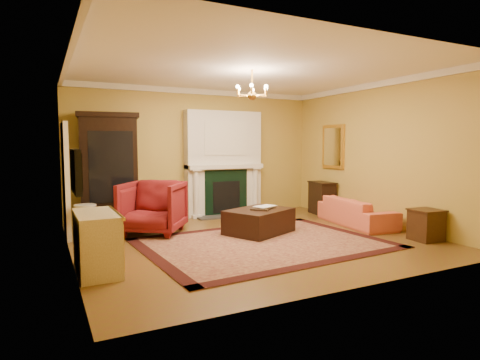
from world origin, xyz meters
TOP-DOWN VIEW (x-y plane):
  - floor at (0.00, 0.00)m, footprint 6.00×5.50m
  - ceiling at (0.00, 0.00)m, footprint 6.00×5.50m
  - wall_back at (0.00, 2.76)m, footprint 6.00×0.02m
  - wall_front at (0.00, -2.76)m, footprint 6.00×0.02m
  - wall_left at (-3.01, 0.00)m, footprint 0.02×5.50m
  - wall_right at (3.01, 0.00)m, footprint 0.02×5.50m
  - fireplace at (0.60, 2.57)m, footprint 1.90×0.70m
  - crown_molding at (0.00, 0.96)m, footprint 6.00×5.50m
  - doorway at (-2.95, 1.70)m, footprint 0.08×1.05m
  - tv_panel at (-2.95, -0.60)m, footprint 0.09×0.95m
  - gilt_mirror at (2.97, 1.40)m, footprint 0.06×0.76m
  - chandelier at (-0.00, 0.00)m, footprint 0.63×0.55m
  - oriental_rug at (0.02, -0.39)m, footprint 4.18×3.25m
  - china_cabinet at (-2.07, 2.49)m, footprint 1.19×0.66m
  - wingback_armchair at (-1.48, 1.23)m, footprint 1.46×1.44m
  - pedestal_table at (-2.70, 1.07)m, footprint 0.37×0.37m
  - commode at (-2.73, -0.73)m, footprint 0.52×1.08m
  - coral_sofa at (2.60, 0.16)m, footprint 0.83×2.00m
  - end_table at (2.72, -1.47)m, footprint 0.49×0.49m
  - console_table at (2.78, 1.56)m, footprint 0.49×0.74m
  - leather_ottoman at (0.33, 0.33)m, footprint 1.47×1.31m
  - ottoman_tray at (0.39, 0.32)m, footprint 0.54×0.54m
  - book_a at (0.29, 0.27)m, footprint 0.21×0.10m
  - book_b at (0.52, 0.39)m, footprint 0.18×0.09m
  - topiary_left at (-0.10, 2.53)m, footprint 0.15×0.15m
  - topiary_right at (1.29, 2.53)m, footprint 0.14×0.14m

SIDE VIEW (x-z plane):
  - floor at x=0.00m, z-range -0.02..0.00m
  - oriental_rug at x=0.02m, z-range 0.00..0.02m
  - leather_ottoman at x=0.33m, z-range 0.02..0.47m
  - end_table at x=2.72m, z-range 0.00..0.53m
  - coral_sofa at x=2.60m, z-range 0.00..0.76m
  - console_table at x=2.78m, z-range 0.00..0.76m
  - pedestal_table at x=-2.70m, z-range 0.05..0.72m
  - commode at x=-2.73m, z-range 0.00..0.80m
  - ottoman_tray at x=0.39m, z-range 0.47..0.50m
  - wingback_armchair at x=-1.48m, z-range 0.00..1.11m
  - book_b at x=0.52m, z-range 0.50..0.76m
  - book_a at x=0.29m, z-range 0.50..0.79m
  - doorway at x=-2.95m, z-range 0.00..2.10m
  - china_cabinet at x=-2.07m, z-range 0.00..2.26m
  - fireplace at x=0.60m, z-range -0.06..2.44m
  - tv_panel at x=-2.95m, z-range 1.06..1.64m
  - topiary_right at x=1.29m, z-range 1.25..1.63m
  - topiary_left at x=-0.10m, z-range 1.25..1.66m
  - wall_back at x=0.00m, z-range 0.00..3.00m
  - wall_front at x=0.00m, z-range 0.00..3.00m
  - wall_left at x=-3.01m, z-range 0.00..3.00m
  - wall_right at x=3.01m, z-range 0.00..3.00m
  - gilt_mirror at x=2.97m, z-range 1.12..2.17m
  - chandelier at x=0.00m, z-range 2.34..2.87m
  - crown_molding at x=0.00m, z-range 2.88..3.00m
  - ceiling at x=0.00m, z-range 3.00..3.02m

